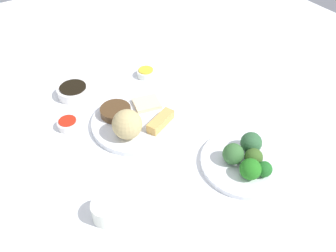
% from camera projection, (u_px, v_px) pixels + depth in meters
% --- Properties ---
extents(tabletop, '(2.20, 2.20, 0.02)m').
position_uv_depth(tabletop, '(138.00, 135.00, 1.01)').
color(tabletop, white).
rests_on(tabletop, ground).
extents(main_plate, '(0.27, 0.27, 0.02)m').
position_uv_depth(main_plate, '(138.00, 122.00, 1.02)').
color(main_plate, white).
rests_on(main_plate, tabletop).
extents(rice_scoop, '(0.08, 0.08, 0.08)m').
position_uv_depth(rice_scoop, '(127.00, 124.00, 0.94)').
color(rice_scoop, tan).
rests_on(rice_scoop, main_plate).
extents(spring_roll, '(0.07, 0.10, 0.03)m').
position_uv_depth(spring_roll, '(161.00, 121.00, 0.99)').
color(spring_roll, '#DAA857').
rests_on(spring_roll, main_plate).
extents(crab_rangoon_wonton, '(0.08, 0.09, 0.01)m').
position_uv_depth(crab_rangoon_wonton, '(147.00, 104.00, 1.06)').
color(crab_rangoon_wonton, beige).
rests_on(crab_rangoon_wonton, main_plate).
extents(stir_fry_heap, '(0.09, 0.09, 0.02)m').
position_uv_depth(stir_fry_heap, '(116.00, 111.00, 1.03)').
color(stir_fry_heap, '#4D341D').
rests_on(stir_fry_heap, main_plate).
extents(broccoli_plate, '(0.23, 0.23, 0.01)m').
position_uv_depth(broccoli_plate, '(246.00, 162.00, 0.91)').
color(broccoli_plate, white).
rests_on(broccoli_plate, tabletop).
extents(broccoli_floret_0, '(0.05, 0.05, 0.05)m').
position_uv_depth(broccoli_floret_0, '(250.00, 169.00, 0.85)').
color(broccoli_floret_0, '#22741C').
rests_on(broccoli_floret_0, broccoli_plate).
extents(broccoli_floret_1, '(0.05, 0.05, 0.05)m').
position_uv_depth(broccoli_floret_1, '(254.00, 157.00, 0.88)').
color(broccoli_floret_1, '#385C22').
rests_on(broccoli_floret_1, broccoli_plate).
extents(broccoli_floret_2, '(0.05, 0.05, 0.05)m').
position_uv_depth(broccoli_floret_2, '(233.00, 154.00, 0.88)').
color(broccoli_floret_2, '#376A33').
rests_on(broccoli_floret_2, broccoli_plate).
extents(broccoli_floret_3, '(0.06, 0.06, 0.06)m').
position_uv_depth(broccoli_floret_3, '(251.00, 143.00, 0.91)').
color(broccoli_floret_3, '#2F5E37').
rests_on(broccoli_floret_3, broccoli_plate).
extents(broccoli_floret_4, '(0.04, 0.04, 0.04)m').
position_uv_depth(broccoli_floret_4, '(264.00, 169.00, 0.86)').
color(broccoli_floret_4, '#1E6322').
rests_on(broccoli_floret_4, broccoli_plate).
extents(soy_sauce_bowl, '(0.10, 0.10, 0.03)m').
position_uv_depth(soy_sauce_bowl, '(74.00, 92.00, 1.12)').
color(soy_sauce_bowl, white).
rests_on(soy_sauce_bowl, tabletop).
extents(soy_sauce_bowl_liquid, '(0.08, 0.08, 0.00)m').
position_uv_depth(soy_sauce_bowl_liquid, '(73.00, 87.00, 1.10)').
color(soy_sauce_bowl_liquid, black).
rests_on(soy_sauce_bowl_liquid, soy_sauce_bowl).
extents(sauce_ramekin_sweet_and_sour, '(0.06, 0.06, 0.02)m').
position_uv_depth(sauce_ramekin_sweet_and_sour, '(68.00, 124.00, 1.01)').
color(sauce_ramekin_sweet_and_sour, white).
rests_on(sauce_ramekin_sweet_and_sour, tabletop).
extents(sauce_ramekin_sweet_and_sour_liquid, '(0.05, 0.05, 0.00)m').
position_uv_depth(sauce_ramekin_sweet_and_sour_liquid, '(67.00, 121.00, 1.00)').
color(sauce_ramekin_sweet_and_sour_liquid, red).
rests_on(sauce_ramekin_sweet_and_sour_liquid, sauce_ramekin_sweet_and_sour).
extents(sauce_ramekin_hot_mustard, '(0.06, 0.06, 0.02)m').
position_uv_depth(sauce_ramekin_hot_mustard, '(146.00, 73.00, 1.20)').
color(sauce_ramekin_hot_mustard, white).
rests_on(sauce_ramekin_hot_mustard, tabletop).
extents(sauce_ramekin_hot_mustard_liquid, '(0.05, 0.05, 0.00)m').
position_uv_depth(sauce_ramekin_hot_mustard_liquid, '(146.00, 70.00, 1.19)').
color(sauce_ramekin_hot_mustard_liquid, yellow).
rests_on(sauce_ramekin_hot_mustard_liquid, sauce_ramekin_hot_mustard).
extents(teacup, '(0.06, 0.06, 0.05)m').
position_uv_depth(teacup, '(106.00, 211.00, 0.78)').
color(teacup, white).
rests_on(teacup, tabletop).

